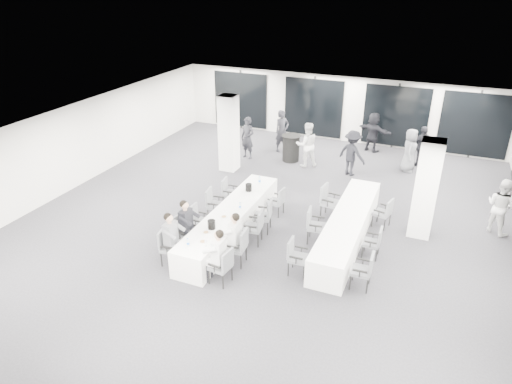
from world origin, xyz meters
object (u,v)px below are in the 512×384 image
(standing_guest_d, at_px, (423,144))
(standing_guest_e, at_px, (410,148))
(chair_side_left_mid, at_px, (314,224))
(standing_guest_c, at_px, (352,150))
(standing_guest_g, at_px, (248,135))
(chair_side_right_far, at_px, (385,211))
(chair_main_right_mid, at_px, (256,225))
(standing_guest_a, at_px, (282,128))
(chair_main_right_second, at_px, (239,245))
(banquet_table_main, at_px, (231,222))
(ice_bucket_far, at_px, (249,187))
(chair_side_left_near, at_px, (296,255))
(chair_main_right_fourth, at_px, (265,214))
(standing_guest_f, at_px, (373,130))
(chair_main_left_mid, at_px, (197,219))
(standing_guest_b, at_px, (307,142))
(chair_main_left_far, at_px, (228,191))
(chair_side_right_near, at_px, (365,269))
(standing_guest_h, at_px, (502,202))
(chair_main_left_second, at_px, (184,230))
(cocktail_table, at_px, (291,148))
(chair_side_right_mid, at_px, (375,241))
(banquet_table_side, at_px, (347,228))
(chair_main_right_far, at_px, (278,200))
(chair_main_left_near, at_px, (168,245))
(chair_side_left_far, at_px, (328,199))
(chair_main_right_near, at_px, (223,264))
(chair_main_left_fourth, at_px, (214,203))

(standing_guest_d, height_order, standing_guest_e, standing_guest_e)
(chair_side_left_mid, relative_size, standing_guest_c, 0.51)
(standing_guest_g, bearing_deg, chair_side_right_far, -14.57)
(chair_main_right_mid, xyz_separation_m, standing_guest_a, (-1.79, 7.00, 0.41))
(chair_main_right_second, bearing_deg, banquet_table_main, 28.44)
(ice_bucket_far, bearing_deg, chair_side_left_near, -46.39)
(chair_main_right_fourth, relative_size, standing_guest_f, 0.52)
(chair_main_left_mid, height_order, ice_bucket_far, ice_bucket_far)
(standing_guest_b, bearing_deg, chair_main_left_far, 43.32)
(chair_side_right_near, bearing_deg, chair_main_left_far, 59.86)
(chair_main_left_mid, height_order, standing_guest_h, standing_guest_h)
(standing_guest_h, bearing_deg, standing_guest_d, -23.54)
(chair_side_right_far, bearing_deg, chair_main_left_second, 138.39)
(chair_main_right_second, height_order, standing_guest_f, standing_guest_f)
(cocktail_table, xyz_separation_m, ice_bucket_far, (0.22, -4.61, 0.33))
(chair_side_right_mid, xyz_separation_m, standing_guest_b, (-3.45, 5.29, 0.48))
(standing_guest_a, relative_size, standing_guest_b, 1.01)
(standing_guest_h, bearing_deg, banquet_table_side, 65.94)
(chair_main_right_far, bearing_deg, chair_main_left_far, 95.35)
(chair_main_left_near, relative_size, standing_guest_d, 0.53)
(chair_side_left_far, bearing_deg, standing_guest_d, 164.50)
(chair_main_right_far, height_order, standing_guest_f, standing_guest_f)
(chair_main_right_second, xyz_separation_m, standing_guest_e, (3.25, 7.91, 0.36))
(banquet_table_main, distance_m, chair_side_left_far, 3.03)
(chair_main_right_near, bearing_deg, chair_main_left_second, 65.91)
(chair_main_right_mid, height_order, standing_guest_c, standing_guest_c)
(chair_side_right_far, relative_size, standing_guest_h, 0.49)
(standing_guest_h, bearing_deg, chair_main_left_fourth, 54.82)
(banquet_table_main, xyz_separation_m, standing_guest_a, (-0.95, 6.80, 0.60))
(cocktail_table, relative_size, chair_side_left_mid, 1.06)
(banquet_table_main, distance_m, chair_side_right_near, 4.06)
(chair_main_left_mid, distance_m, ice_bucket_far, 1.95)
(chair_main_left_near, distance_m, standing_guest_e, 9.88)
(chair_side_left_far, relative_size, ice_bucket_far, 4.61)
(chair_main_left_fourth, xyz_separation_m, chair_side_left_far, (3.09, 1.46, 0.03))
(chair_main_right_second, distance_m, standing_guest_a, 8.27)
(standing_guest_g, bearing_deg, chair_main_right_far, -38.92)
(banquet_table_side, bearing_deg, chair_main_left_fourth, -174.49)
(chair_main_right_near, distance_m, standing_guest_a, 9.13)
(chair_side_right_mid, bearing_deg, chair_main_left_mid, 98.36)
(chair_main_left_mid, relative_size, standing_guest_e, 0.49)
(chair_side_right_near, height_order, chair_side_right_far, chair_side_right_near)
(chair_main_right_second, bearing_deg, chair_side_right_far, -47.95)
(banquet_table_main, relative_size, chair_side_right_mid, 5.84)
(chair_main_left_near, xyz_separation_m, chair_side_right_mid, (4.75, 2.27, -0.05))
(chair_main_right_far, bearing_deg, standing_guest_g, 39.46)
(chair_side_left_near, xyz_separation_m, standing_guest_g, (-4.19, 6.64, 0.41))
(standing_guest_g, bearing_deg, standing_guest_a, 68.24)
(standing_guest_b, distance_m, ice_bucket_far, 4.35)
(chair_main_right_near, distance_m, chair_main_right_fourth, 2.64)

